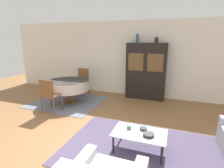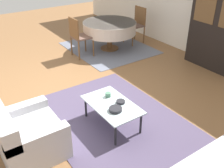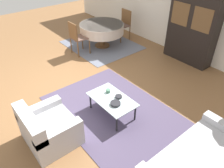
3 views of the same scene
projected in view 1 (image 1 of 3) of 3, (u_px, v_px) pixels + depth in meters
ground_plane at (78, 146)px, 3.47m from camera, size 14.00×14.00×0.00m
wall_back at (128, 59)px, 6.43m from camera, size 10.00×0.06×2.70m
area_rug at (143, 150)px, 3.33m from camera, size 3.04×2.02×0.01m
dining_rug at (68, 102)px, 5.91m from camera, size 2.25×1.96×0.01m
coffee_table at (139, 134)px, 3.21m from camera, size 0.97×0.59×0.39m
display_cabinet at (146, 71)px, 6.06m from camera, size 1.34×0.41×1.94m
dining_table at (68, 85)px, 5.71m from camera, size 1.38×1.38×0.73m
dining_chair_near at (49, 94)px, 4.89m from camera, size 0.44×0.44×0.98m
dining_chair_far at (82, 80)px, 6.54m from camera, size 0.44×0.44×0.98m
cup at (129, 127)px, 3.33m from camera, size 0.09×0.09×0.07m
bowl at (149, 135)px, 3.09m from camera, size 0.20×0.20×0.05m
bowl_small at (143, 129)px, 3.30m from camera, size 0.14×0.14×0.04m
vase_tall at (137, 38)px, 5.90m from camera, size 0.10×0.10×0.29m
vase_short at (156, 40)px, 5.70m from camera, size 0.11×0.11×0.18m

